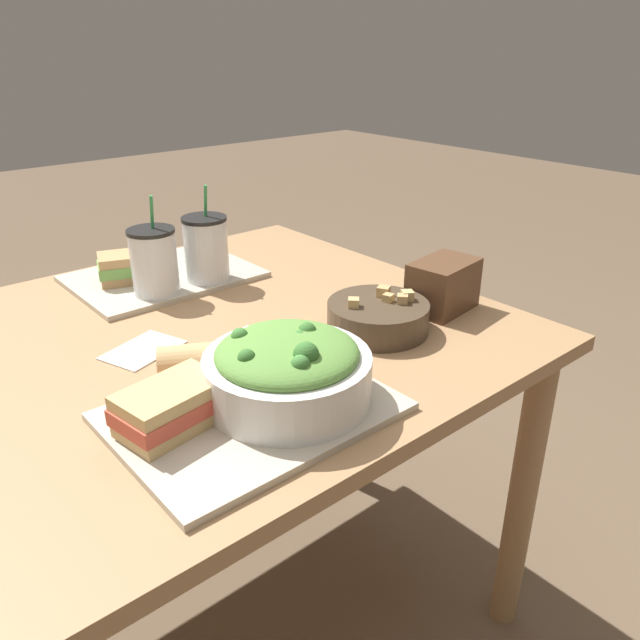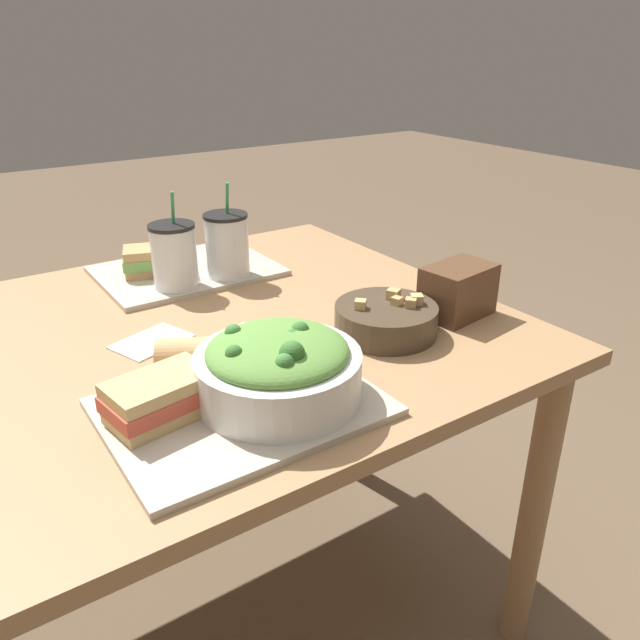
# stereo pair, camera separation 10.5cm
# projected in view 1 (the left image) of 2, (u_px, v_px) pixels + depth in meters

# --- Properties ---
(ground_plane) EXTENTS (12.00, 12.00, 0.00)m
(ground_plane) POSITION_uv_depth(u_px,v_px,m) (200.00, 626.00, 1.46)
(ground_plane) COLOR brown
(dining_table) EXTENTS (1.27, 1.00, 0.74)m
(dining_table) POSITION_uv_depth(u_px,v_px,m) (172.00, 387.00, 1.19)
(dining_table) COLOR #A37A51
(dining_table) RESTS_ON ground_plane
(tray_near) EXTENTS (0.40, 0.30, 0.01)m
(tray_near) POSITION_uv_depth(u_px,v_px,m) (253.00, 411.00, 0.93)
(tray_near) COLOR #BCB29E
(tray_near) RESTS_ON dining_table
(tray_far) EXTENTS (0.40, 0.30, 0.01)m
(tray_far) POSITION_uv_depth(u_px,v_px,m) (163.00, 276.00, 1.46)
(tray_far) COLOR #BCB29E
(tray_far) RESTS_ON dining_table
(salad_bowl) EXTENTS (0.25, 0.25, 0.12)m
(salad_bowl) POSITION_uv_depth(u_px,v_px,m) (287.00, 369.00, 0.93)
(salad_bowl) COLOR white
(salad_bowl) RESTS_ON tray_near
(soup_bowl) EXTENTS (0.19, 0.19, 0.08)m
(soup_bowl) POSITION_uv_depth(u_px,v_px,m) (378.00, 316.00, 1.19)
(soup_bowl) COLOR #473828
(soup_bowl) RESTS_ON dining_table
(sandwich_near) EXTENTS (0.17, 0.12, 0.06)m
(sandwich_near) POSITION_uv_depth(u_px,v_px,m) (172.00, 407.00, 0.88)
(sandwich_near) COLOR tan
(sandwich_near) RESTS_ON tray_near
(baguette_near) EXTENTS (0.16, 0.13, 0.06)m
(baguette_near) POSITION_uv_depth(u_px,v_px,m) (208.00, 362.00, 0.99)
(baguette_near) COLOR tan
(baguette_near) RESTS_ON tray_near
(sandwich_far) EXTENTS (0.17, 0.13, 0.06)m
(sandwich_far) POSITION_uv_depth(u_px,v_px,m) (132.00, 267.00, 1.40)
(sandwich_far) COLOR tan
(sandwich_far) RESTS_ON tray_far
(drink_cup_dark) EXTENTS (0.10, 0.10, 0.21)m
(drink_cup_dark) POSITION_uv_depth(u_px,v_px,m) (154.00, 263.00, 1.32)
(drink_cup_dark) COLOR silver
(drink_cup_dark) RESTS_ON tray_far
(drink_cup_red) EXTENTS (0.10, 0.10, 0.21)m
(drink_cup_red) POSITION_uv_depth(u_px,v_px,m) (206.00, 250.00, 1.40)
(drink_cup_red) COLOR silver
(drink_cup_red) RESTS_ON tray_far
(chip_bag) EXTENTS (0.15, 0.11, 0.10)m
(chip_bag) POSITION_uv_depth(u_px,v_px,m) (443.00, 286.00, 1.28)
(chip_bag) COLOR brown
(chip_bag) RESTS_ON dining_table
(napkin_folded) EXTENTS (0.16, 0.13, 0.00)m
(napkin_folded) POSITION_uv_depth(u_px,v_px,m) (142.00, 349.00, 1.13)
(napkin_folded) COLOR white
(napkin_folded) RESTS_ON dining_table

